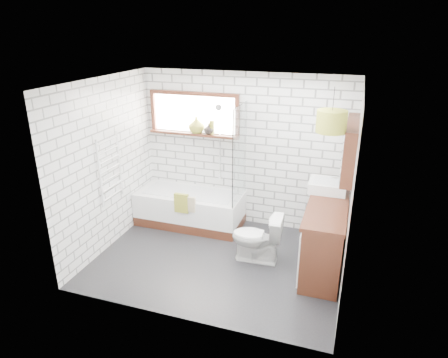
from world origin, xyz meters
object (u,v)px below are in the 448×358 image
(vanity, at_px, (326,234))
(pendant, at_px, (331,121))
(basin, at_px, (328,186))
(bathtub, at_px, (190,208))
(toilet, at_px, (257,238))

(vanity, bearing_deg, pendant, -101.04)
(basin, bearing_deg, vanity, -82.25)
(bathtub, xyz_separation_m, toilet, (1.34, -0.75, 0.08))
(pendant, bearing_deg, toilet, 174.29)
(basin, height_order, pendant, pendant)
(vanity, relative_size, basin, 3.17)
(bathtub, height_order, toilet, toilet)
(vanity, distance_m, basin, 0.70)
(vanity, bearing_deg, basin, 97.75)
(basin, bearing_deg, bathtub, 177.11)
(pendant, bearing_deg, vanity, 78.96)
(vanity, bearing_deg, toilet, -167.94)
(vanity, distance_m, toilet, 0.95)
(bathtub, relative_size, vanity, 1.07)
(basin, relative_size, pendant, 1.46)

